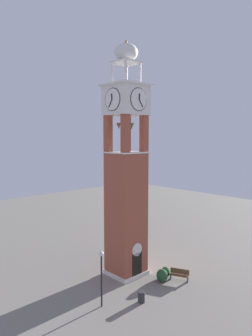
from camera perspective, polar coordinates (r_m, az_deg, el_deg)
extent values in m
plane|color=gray|center=(29.27, 0.00, -18.57)|extent=(80.00, 80.00, 0.00)
cube|color=#9E4C38|center=(27.52, 0.00, -8.41)|extent=(2.71, 2.71, 10.64)
cube|color=silver|center=(29.19, 0.00, -18.25)|extent=(2.91, 2.91, 0.35)
cube|color=black|center=(27.91, 2.01, -17.24)|extent=(1.10, 0.04, 2.20)
cylinder|color=silver|center=(27.39, 2.02, -14.54)|extent=(1.10, 0.04, 1.10)
cube|color=#9E4C38|center=(25.18, -0.12, 6.14)|extent=(0.56, 0.56, 3.16)
cube|color=#9E4C38|center=(26.69, 3.28, 6.10)|extent=(0.56, 0.56, 3.16)
cube|color=#9E4C38|center=(26.79, -3.26, 6.09)|extent=(0.56, 0.56, 3.16)
cube|color=#9E4C38|center=(28.22, 0.10, 6.08)|extent=(0.56, 0.56, 3.16)
cube|color=silver|center=(26.73, 0.00, 2.84)|extent=(2.87, 2.87, 0.12)
cone|color=brown|center=(27.13, 0.96, 7.57)|extent=(0.55, 0.55, 0.54)
cone|color=brown|center=(26.78, -1.31, 7.60)|extent=(0.43, 0.43, 0.51)
cone|color=brown|center=(26.14, 0.43, 7.65)|extent=(0.37, 0.37, 0.37)
cube|color=silver|center=(26.87, 0.00, 12.04)|extent=(2.95, 2.95, 2.39)
cylinder|color=white|center=(25.81, 2.32, 12.30)|extent=(1.82, 0.05, 1.82)
torus|color=black|center=(25.81, 2.32, 12.30)|extent=(1.84, 0.06, 1.84)
cube|color=black|center=(25.81, 2.47, 12.80)|extent=(0.15, 0.03, 0.46)
cube|color=black|center=(25.88, 2.75, 11.62)|extent=(0.47, 0.03, 0.63)
cylinder|color=white|center=(27.97, -2.13, 11.78)|extent=(1.82, 0.05, 1.82)
torus|color=black|center=(27.97, -2.13, 11.78)|extent=(1.84, 0.06, 1.84)
cube|color=black|center=(28.06, -2.17, 12.22)|extent=(0.15, 0.03, 0.46)
cube|color=black|center=(28.12, -1.89, 11.14)|extent=(0.47, 0.03, 0.63)
cylinder|color=white|center=(25.88, -2.47, 12.28)|extent=(0.05, 1.82, 1.82)
torus|color=black|center=(25.88, -2.47, 12.28)|extent=(0.06, 1.84, 1.84)
cube|color=black|center=(25.89, -2.62, 12.78)|extent=(0.03, 0.15, 0.46)
cube|color=black|center=(25.97, -2.88, 11.60)|extent=(0.03, 0.47, 0.63)
cylinder|color=white|center=(27.90, 2.29, 11.79)|extent=(0.05, 1.82, 1.82)
torus|color=black|center=(27.90, 2.29, 11.79)|extent=(0.06, 1.84, 1.84)
cube|color=black|center=(27.99, 2.33, 12.24)|extent=(0.03, 0.15, 0.46)
cube|color=black|center=(28.06, 2.06, 11.15)|extent=(0.03, 0.47, 0.63)
cube|color=silver|center=(27.04, 0.00, 14.73)|extent=(3.31, 3.31, 0.16)
cylinder|color=silver|center=(26.08, -0.09, 17.14)|extent=(0.22, 0.22, 1.69)
cylinder|color=silver|center=(27.19, 2.52, 16.65)|extent=(0.22, 0.22, 1.69)
cylinder|color=silver|center=(27.27, -2.51, 16.62)|extent=(0.22, 0.22, 1.69)
cylinder|color=silver|center=(28.33, 0.08, 16.21)|extent=(0.22, 0.22, 1.69)
cube|color=silver|center=(27.39, 0.00, 18.51)|extent=(2.06, 2.06, 0.12)
ellipsoid|color=silver|center=(27.58, 0.00, 20.14)|extent=(1.98, 1.98, 1.48)
sphere|color=#B79338|center=(27.81, 0.00, 21.86)|extent=(0.24, 0.24, 0.24)
cube|color=brown|center=(28.23, 9.61, -18.59)|extent=(1.07, 1.64, 0.06)
cube|color=brown|center=(28.29, 9.70, -17.92)|extent=(0.72, 1.47, 0.44)
cube|color=#2D2D33|center=(28.21, 11.11, -19.18)|extent=(0.39, 0.24, 0.42)
cube|color=#2D2D33|center=(28.48, 8.10, -18.88)|extent=(0.39, 0.24, 0.42)
cylinder|color=black|center=(23.68, -4.45, -19.76)|extent=(0.12, 0.12, 3.69)
sphere|color=silver|center=(22.89, -4.49, -15.18)|extent=(0.36, 0.36, 0.36)
cylinder|color=#2D2D33|center=(24.80, 2.81, -22.24)|extent=(0.52, 0.52, 0.80)
ellipsoid|color=#234C28|center=(28.62, 7.16, -18.18)|extent=(0.75, 0.75, 0.92)
ellipsoid|color=#234C28|center=(27.84, 6.55, -18.73)|extent=(0.95, 0.95, 1.05)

